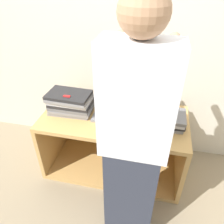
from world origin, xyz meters
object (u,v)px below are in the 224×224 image
at_px(laptop_stack_left, 71,103).
at_px(laptop_stack_right, 161,118).
at_px(person, 134,144).
at_px(laptop_open, 116,109).

relative_size(laptop_stack_left, laptop_stack_right, 1.01).
xyz_separation_m(laptop_stack_right, person, (-0.17, -0.57, 0.19)).
distance_m(laptop_stack_left, laptop_stack_right, 0.82).
xyz_separation_m(laptop_stack_left, person, (0.65, -0.57, 0.15)).
distance_m(laptop_stack_left, person, 0.88).
bearing_deg(laptop_stack_right, laptop_stack_left, 179.74).
relative_size(laptop_open, laptop_stack_left, 0.94).
height_order(laptop_stack_right, person, person).
bearing_deg(person, laptop_open, 110.97).
height_order(laptop_stack_left, laptop_stack_right, laptop_stack_left).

